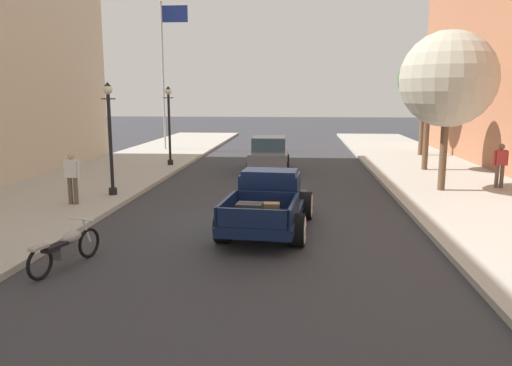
% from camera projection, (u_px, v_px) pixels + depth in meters
% --- Properties ---
extents(ground_plane, '(140.00, 140.00, 0.00)m').
position_uv_depth(ground_plane, '(255.00, 224.00, 13.79)').
color(ground_plane, '#333338').
extents(sidewalk_left, '(5.50, 64.00, 0.15)m').
position_uv_depth(sidewalk_left, '(8.00, 216.00, 14.42)').
color(sidewalk_left, '#ADA89E').
rests_on(sidewalk_left, ground).
extents(hotrod_truck_navy, '(2.44, 5.03, 1.58)m').
position_uv_depth(hotrod_truck_navy, '(269.00, 200.00, 13.38)').
color(hotrod_truck_navy, '#0F1938').
rests_on(hotrod_truck_navy, ground).
extents(motorcycle_parked, '(0.78, 2.06, 0.93)m').
position_uv_depth(motorcycle_parked, '(66.00, 248.00, 10.25)').
color(motorcycle_parked, black).
rests_on(motorcycle_parked, ground).
extents(car_background_grey, '(1.92, 4.32, 1.65)m').
position_uv_depth(car_background_grey, '(269.00, 155.00, 23.36)').
color(car_background_grey, slate).
rests_on(car_background_grey, ground).
extents(pedestrian_sidewalk_left, '(0.53, 0.22, 1.65)m').
position_uv_depth(pedestrian_sidewalk_left, '(72.00, 175.00, 15.54)').
color(pedestrian_sidewalk_left, brown).
rests_on(pedestrian_sidewalk_left, sidewalk_left).
extents(pedestrian_sidewalk_right, '(0.53, 0.22, 1.65)m').
position_uv_depth(pedestrian_sidewalk_right, '(500.00, 163.00, 18.33)').
color(pedestrian_sidewalk_right, brown).
rests_on(pedestrian_sidewalk_right, sidewalk_right).
extents(street_lamp_near, '(0.50, 0.32, 3.85)m').
position_uv_depth(street_lamp_near, '(110.00, 130.00, 16.82)').
color(street_lamp_near, black).
rests_on(street_lamp_near, sidewalk_left).
extents(street_lamp_far, '(0.50, 0.32, 3.85)m').
position_uv_depth(street_lamp_far, '(169.00, 120.00, 24.22)').
color(street_lamp_far, black).
rests_on(street_lamp_far, sidewalk_left).
extents(flagpole, '(1.74, 0.16, 9.16)m').
position_uv_depth(flagpole, '(166.00, 59.00, 30.91)').
color(flagpole, '#B2B2B7').
rests_on(flagpole, sidewalk_left).
extents(street_tree_nearest, '(3.37, 3.37, 5.66)m').
position_uv_depth(street_tree_nearest, '(448.00, 79.00, 17.35)').
color(street_tree_nearest, brown).
rests_on(street_tree_nearest, sidewalk_right).
extents(street_tree_second, '(2.26, 2.26, 4.82)m').
position_uv_depth(street_tree_second, '(429.00, 90.00, 22.41)').
color(street_tree_second, brown).
rests_on(street_tree_second, sidewalk_right).
extents(street_tree_third, '(2.97, 2.97, 5.81)m').
position_uv_depth(street_tree_third, '(424.00, 79.00, 27.94)').
color(street_tree_third, brown).
rests_on(street_tree_third, sidewalk_right).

